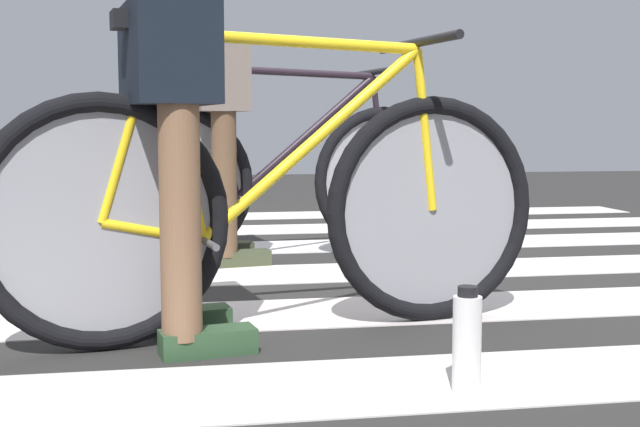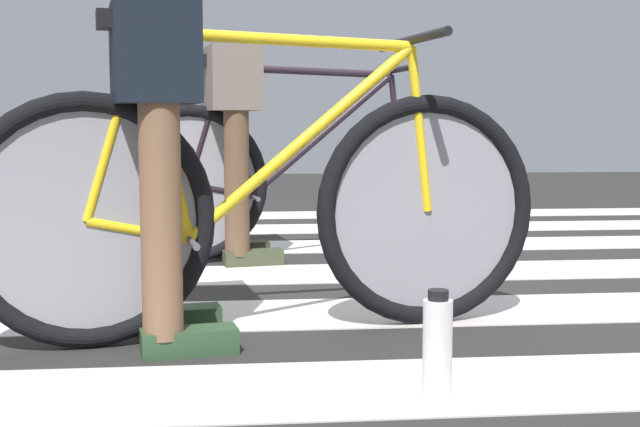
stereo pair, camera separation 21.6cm
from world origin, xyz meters
TOP-DOWN VIEW (x-y plane):
  - ground at (0.00, 0.00)m, footprint 18.00×14.00m
  - crosswalk_markings at (0.02, 0.20)m, footprint 5.44×4.25m
  - bicycle_1_of_2 at (-0.21, -1.19)m, footprint 1.72×0.55m
  - cyclist_1_of_2 at (-0.52, -1.25)m, footprint 0.38×0.45m
  - bicycle_2_of_2 at (-0.01, 0.23)m, footprint 1.72×0.55m
  - cyclist_2_of_2 at (-0.32, 0.18)m, footprint 0.38×0.44m
  - water_bottle at (0.16, -1.81)m, footprint 0.07×0.07m

SIDE VIEW (x-z plane):
  - ground at x=0.00m, z-range 0.00..0.02m
  - crosswalk_markings at x=0.02m, z-range 0.02..0.02m
  - water_bottle at x=0.16m, z-range 0.01..0.27m
  - bicycle_1_of_2 at x=-0.21m, z-range -0.06..0.87m
  - bicycle_2_of_2 at x=-0.01m, z-range -0.06..0.87m
  - cyclist_1_of_2 at x=-0.52m, z-range 0.16..1.12m
  - cyclist_2_of_2 at x=-0.32m, z-range 0.16..1.13m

